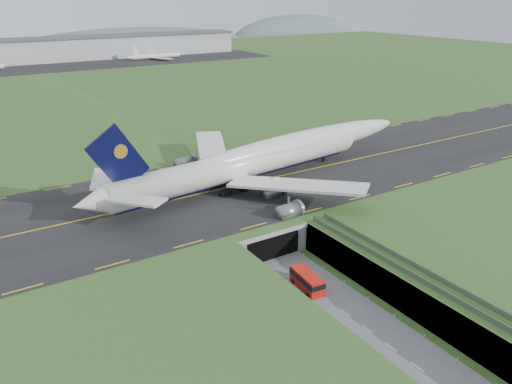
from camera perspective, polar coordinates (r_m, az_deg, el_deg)
ground at (r=93.19m, az=4.77°, el=-9.77°), size 900.00×900.00×0.00m
airfield_deck at (r=91.66m, az=4.83°, el=-8.17°), size 800.00×800.00×6.00m
trench_road at (r=88.24m, az=7.74°, el=-11.82°), size 12.00×75.00×0.20m
taxiway at (r=115.62m, az=-4.93°, el=0.10°), size 800.00×44.00×0.18m
tunnel_portal at (r=103.69m, az=-0.70°, el=-4.13°), size 17.00×22.30×6.00m
guideway at (r=85.71m, az=18.74°, el=-9.87°), size 3.00×53.00×7.05m
jumbo_jet at (r=121.51m, az=1.14°, el=3.97°), size 96.23×61.27×20.41m
shuttle_tram at (r=89.33m, az=5.85°, el=-10.06°), size 3.50×7.71×3.05m
cargo_terminal at (r=367.19m, az=-25.28°, el=14.37°), size 320.00×67.00×15.60m
distant_hills at (r=508.42m, az=-19.83°, el=14.60°), size 700.00×91.00×60.00m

